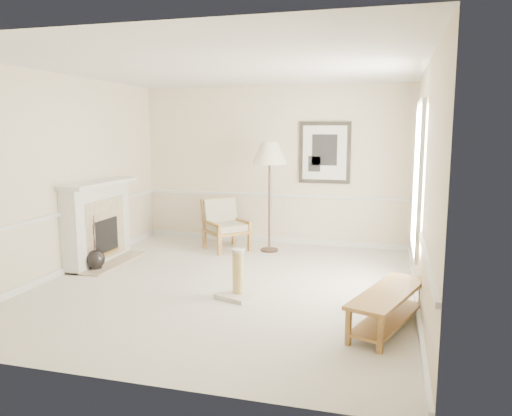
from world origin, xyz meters
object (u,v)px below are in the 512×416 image
Objects in this scene: bench at (388,303)px; scratching_post at (238,282)px; floor_vase at (95,260)px; armchair at (224,222)px; floor_lamp at (270,156)px.

bench is 2.36× the size of scratching_post.
armchair is (1.43, 1.84, 0.32)m from floor_vase.
armchair is at bearing 112.76° from scratching_post.
bench is at bearing -14.64° from floor_vase.
floor_lamp is 2.90m from scratching_post.
scratching_post is at bearing -85.19° from floor_lamp.
armchair is 4.13m from bench.
floor_vase is 0.57× the size of bench.
floor_lamp is 3.89m from bench.
floor_vase reaches higher than scratching_post.
floor_lamp is 3.01× the size of scratching_post.
floor_vase is at bearing 165.36° from bench.
floor_lamp is at bearing 94.81° from scratching_post.
scratching_post is at bearing -14.02° from floor_vase.
bench is (2.05, -3.00, -1.39)m from floor_lamp.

